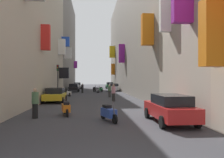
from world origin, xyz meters
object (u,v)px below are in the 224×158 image
parked_car_white (114,87)px  traffic_light_near_corner (58,75)px  parked_car_green (110,85)px  pedestrian_near_right (114,93)px  parked_car_silver (77,85)px  pedestrian_crossing (82,88)px  scooter_white (69,93)px  scooter_silver (98,90)px  scooter_blue (109,113)px  parked_car_yellow (55,95)px  pedestrian_mid_street (35,103)px  scooter_green (101,89)px  scooter_black (95,89)px  parked_car_black (74,88)px  scooter_orange (66,108)px  parked_car_red (170,108)px  pedestrian_near_left (110,91)px

parked_car_white → traffic_light_near_corner: 17.00m
parked_car_green → pedestrian_near_right: pedestrian_near_right is taller
parked_car_silver → pedestrian_crossing: 16.83m
pedestrian_near_right → pedestrian_crossing: bearing=103.9°
scooter_white → scooter_silver: (4.03, 7.74, 0.00)m
scooter_silver → traffic_light_near_corner: (-5.18, -9.93, 2.31)m
parked_car_silver → scooter_blue: 42.57m
parked_car_yellow → parked_car_green: parked_car_green is taller
parked_car_silver → pedestrian_mid_street: pedestrian_mid_street is taller
parked_car_green → traffic_light_near_corner: traffic_light_near_corner is taller
scooter_green → pedestrian_crossing: pedestrian_crossing is taller
pedestrian_crossing → scooter_black: bearing=64.0°
parked_car_silver → scooter_silver: (4.47, -16.13, -0.33)m
scooter_blue → pedestrian_mid_street: pedestrian_mid_street is taller
pedestrian_crossing → scooter_green: bearing=43.4°
parked_car_white → pedestrian_crossing: pedestrian_crossing is taller
parked_car_yellow → scooter_green: 18.77m
scooter_green → pedestrian_near_right: pedestrian_near_right is taller
parked_car_white → traffic_light_near_corner: size_ratio=1.03×
scooter_white → pedestrian_mid_street: 17.21m
parked_car_white → pedestrian_mid_street: bearing=-104.0°
scooter_silver → scooter_green: bearing=76.3°
parked_car_green → pedestrian_mid_street: (-7.54, -41.56, 0.06)m
scooter_blue → pedestrian_crossing: bearing=95.5°
parked_car_green → pedestrian_near_right: size_ratio=2.47×
parked_car_black → scooter_white: (0.25, -10.82, -0.30)m
scooter_green → scooter_white: same height
parked_car_white → pedestrian_mid_street: (-7.40, -29.67, 0.10)m
scooter_white → pedestrian_mid_street: pedestrian_mid_street is taller
parked_car_white → pedestrian_mid_street: size_ratio=2.40×
parked_car_yellow → scooter_blue: 11.45m
pedestrian_near_right → traffic_light_near_corner: 8.80m
scooter_black → traffic_light_near_corner: traffic_light_near_corner is taller
scooter_blue → scooter_black: (-0.39, 29.88, -0.00)m
scooter_white → traffic_light_near_corner: 3.39m
scooter_green → pedestrian_crossing: size_ratio=1.23×
pedestrian_mid_street → traffic_light_near_corner: 15.16m
scooter_blue → parked_car_white: bearing=84.0°
parked_car_black → scooter_black: 3.87m
scooter_green → scooter_black: size_ratio=0.99×
scooter_silver → scooter_orange: bearing=-96.1°
scooter_blue → traffic_light_near_corner: 17.21m
parked_car_red → scooter_orange: (-5.62, 2.92, -0.30)m
pedestrian_crossing → pedestrian_near_left: bearing=-68.0°
traffic_light_near_corner → pedestrian_near_right: bearing=-42.0°
parked_car_red → pedestrian_near_left: 17.05m
parked_car_white → scooter_green: parked_car_white is taller
scooter_white → scooter_blue: 18.89m
parked_car_green → traffic_light_near_corner: 27.95m
parked_car_yellow → pedestrian_near_left: 8.17m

